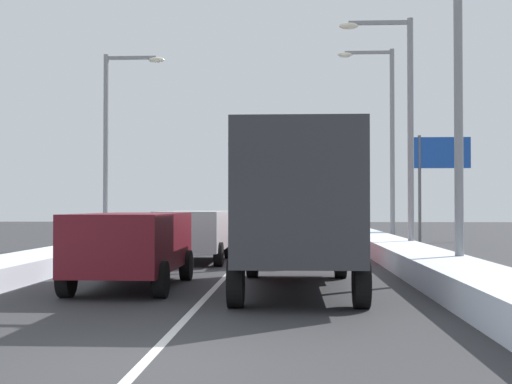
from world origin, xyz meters
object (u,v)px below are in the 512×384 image
object	(u,v)px
suv_maroon_center_lane_nearest	(133,243)
street_lamp_right_near	(445,62)
sedan_gray_center_lane_third	(215,232)
street_lamp_right_mid	(401,115)
street_lamp_left_mid	(114,133)
street_lamp_right_far	(385,129)
box_truck_right_lane_nearest	(297,203)
roadside_sign_right	(439,164)
suv_silver_center_lane_second	(195,231)
sedan_white_right_lane_third	(296,231)
suv_red_right_lane_second	(291,231)
traffic_light_gantry	(304,166)

from	to	relation	value
suv_maroon_center_lane_nearest	street_lamp_right_near	world-z (taller)	street_lamp_right_near
sedan_gray_center_lane_third	street_lamp_right_mid	bearing A→B (deg)	-30.48
street_lamp_left_mid	street_lamp_right_near	bearing A→B (deg)	-47.25
street_lamp_left_mid	street_lamp_right_far	bearing A→B (deg)	14.00
box_truck_right_lane_nearest	roadside_sign_right	world-z (taller)	roadside_sign_right
suv_maroon_center_lane_nearest	roadside_sign_right	bearing A→B (deg)	62.06
sedan_gray_center_lane_third	roadside_sign_right	distance (m)	13.32
street_lamp_right_far	suv_silver_center_lane_second	bearing A→B (deg)	-126.75
box_truck_right_lane_nearest	street_lamp_right_far	distance (m)	18.87
street_lamp_right_mid	street_lamp_right_far	size ratio (longest dim) A/B	0.93
sedan_white_right_lane_third	street_lamp_left_mid	xyz separation A→B (m)	(-7.87, 0.10, 4.26)
suv_red_right_lane_second	roadside_sign_right	distance (m)	15.49
roadside_sign_right	suv_red_right_lane_second	bearing A→B (deg)	-120.04
sedan_white_right_lane_third	suv_maroon_center_lane_nearest	xyz separation A→B (m)	(-3.73, -14.40, 0.25)
street_lamp_left_mid	traffic_light_gantry	bearing A→B (deg)	62.67
suv_red_right_lane_second	sedan_white_right_lane_third	distance (m)	6.52
suv_silver_center_lane_second	street_lamp_right_near	world-z (taller)	street_lamp_right_near
suv_silver_center_lane_second	traffic_light_gantry	world-z (taller)	traffic_light_gantry
traffic_light_gantry	roadside_sign_right	xyz separation A→B (m)	(6.75, -10.00, -0.48)
suv_red_right_lane_second	suv_maroon_center_lane_nearest	bearing A→B (deg)	-114.25
traffic_light_gantry	street_lamp_left_mid	distance (m)	18.62
street_lamp_right_far	street_lamp_left_mid	distance (m)	12.45
sedan_white_right_lane_third	roadside_sign_right	xyz separation A→B (m)	(7.42, 6.64, 3.25)
suv_maroon_center_lane_nearest	street_lamp_right_near	bearing A→B (deg)	15.47
box_truck_right_lane_nearest	suv_red_right_lane_second	bearing A→B (deg)	90.88
street_lamp_right_mid	roadside_sign_right	world-z (taller)	street_lamp_right_mid
roadside_sign_right	traffic_light_gantry	bearing A→B (deg)	124.02
sedan_gray_center_lane_third	suv_silver_center_lane_second	bearing A→B (deg)	-89.67
suv_maroon_center_lane_nearest	sedan_gray_center_lane_third	world-z (taller)	suv_maroon_center_lane_nearest
sedan_gray_center_lane_third	roadside_sign_right	size ratio (longest dim) A/B	0.82
suv_maroon_center_lane_nearest	street_lamp_right_near	size ratio (longest dim) A/B	0.53
sedan_gray_center_lane_third	street_lamp_right_near	xyz separation A→B (m)	(7.03, -11.93, 4.67)
suv_red_right_lane_second	sedan_gray_center_lane_third	size ratio (longest dim) A/B	1.09
suv_red_right_lane_second	suv_maroon_center_lane_nearest	size ratio (longest dim) A/B	1.00
suv_maroon_center_lane_nearest	street_lamp_right_far	world-z (taller)	street_lamp_right_far
sedan_white_right_lane_third	suv_maroon_center_lane_nearest	world-z (taller)	suv_maroon_center_lane_nearest
suv_silver_center_lane_second	sedan_gray_center_lane_third	xyz separation A→B (m)	(-0.04, 6.58, -0.25)
suv_maroon_center_lane_nearest	street_lamp_right_mid	bearing A→B (deg)	52.60
street_lamp_right_near	suv_silver_center_lane_second	bearing A→B (deg)	142.57
street_lamp_right_mid	sedan_gray_center_lane_third	bearing A→B (deg)	149.52
street_lamp_right_near	street_lamp_right_far	size ratio (longest dim) A/B	1.00
sedan_white_right_lane_third	sedan_gray_center_lane_third	distance (m)	3.41
street_lamp_left_mid	roadside_sign_right	bearing A→B (deg)	23.15
street_lamp_right_mid	street_lamp_right_far	world-z (taller)	street_lamp_right_far
street_lamp_right_near	roadside_sign_right	bearing A→B (deg)	78.75
box_truck_right_lane_nearest	traffic_light_gantry	distance (m)	31.68
suv_maroon_center_lane_nearest	roadside_sign_right	size ratio (longest dim) A/B	0.89
traffic_light_gantry	sedan_gray_center_lane_third	bearing A→B (deg)	-103.39
suv_silver_center_lane_second	street_lamp_right_far	xyz separation A→B (m)	(7.56, 10.12, 4.42)
street_lamp_right_near	street_lamp_right_far	distance (m)	15.48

